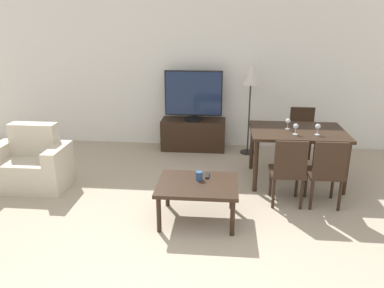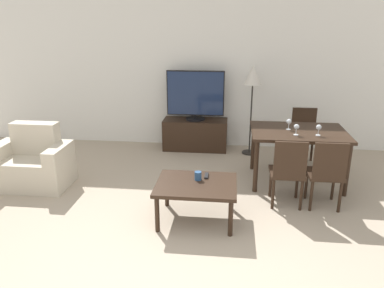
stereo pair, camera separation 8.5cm
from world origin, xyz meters
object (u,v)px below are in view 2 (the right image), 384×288
(armchair, at_px, (33,164))
(tv, at_px, (195,96))
(floor_lamp, at_px, (253,80))
(wine_glass_right, at_px, (296,127))
(dining_chair_near, at_px, (288,170))
(wine_glass_center, at_px, (319,128))
(coffee_table, at_px, (196,187))
(remote_primary, at_px, (206,176))
(cup_white_near, at_px, (198,176))
(dining_table, at_px, (298,137))
(dining_chair_far, at_px, (304,134))
(dining_chair_near_right, at_px, (327,171))
(wine_glass_left, at_px, (289,122))
(tv_stand, at_px, (195,134))

(armchair, relative_size, tv, 1.03)
(floor_lamp, height_order, wine_glass_right, floor_lamp)
(dining_chair_near, relative_size, wine_glass_center, 5.83)
(tv, xyz_separation_m, coffee_table, (0.26, -2.40, -0.54))
(dining_chair_near, distance_m, remote_primary, 0.97)
(tv, xyz_separation_m, cup_white_near, (0.26, -2.31, -0.44))
(armchair, distance_m, coffee_table, 2.38)
(dining_table, relative_size, floor_lamp, 0.85)
(dining_chair_near, height_order, cup_white_near, dining_chair_near)
(dining_chair_far, bearing_deg, wine_glass_right, -106.66)
(dining_table, height_order, dining_chair_near, dining_chair_near)
(floor_lamp, xyz_separation_m, cup_white_near, (-0.66, -2.18, -0.74))
(coffee_table, height_order, dining_chair_far, dining_chair_far)
(remote_primary, bearing_deg, floor_lamp, 74.60)
(armchair, bearing_deg, dining_chair_near_right, -3.84)
(tv, xyz_separation_m, dining_table, (1.51, -1.21, -0.29))
(dining_chair_far, relative_size, wine_glass_right, 5.83)
(armchair, relative_size, wine_glass_left, 6.75)
(dining_chair_near_right, xyz_separation_m, wine_glass_center, (-0.01, 0.56, 0.37))
(tv, xyz_separation_m, dining_chair_near, (1.29, -1.97, -0.47))
(dining_chair_near_right, bearing_deg, armchair, 176.16)
(armchair, bearing_deg, wine_glass_right, 4.87)
(armchair, bearing_deg, coffee_table, -16.75)
(wine_glass_center, height_order, wine_glass_right, same)
(dining_chair_far, distance_m, cup_white_near, 2.37)
(wine_glass_left, height_order, wine_glass_right, same)
(wine_glass_center, bearing_deg, remote_primary, -149.78)
(wine_glass_center, bearing_deg, dining_chair_near_right, -88.64)
(coffee_table, xyz_separation_m, dining_table, (1.26, 1.19, 0.25))
(dining_table, bearing_deg, floor_lamp, 118.41)
(coffee_table, height_order, dining_chair_near_right, dining_chair_near_right)
(dining_table, bearing_deg, wine_glass_center, -44.56)
(tv_stand, distance_m, dining_chair_near, 2.37)
(tv, relative_size, wine_glass_right, 6.57)
(dining_chair_far, xyz_separation_m, wine_glass_left, (-0.35, -0.72, 0.37))
(floor_lamp, relative_size, wine_glass_right, 10.09)
(tv_stand, xyz_separation_m, remote_primary, (0.35, -2.21, 0.19))
(dining_chair_near_right, relative_size, wine_glass_right, 5.83)
(floor_lamp, bearing_deg, wine_glass_right, -68.37)
(coffee_table, bearing_deg, dining_chair_far, 52.92)
(remote_primary, distance_m, wine_glass_right, 1.39)
(cup_white_near, bearing_deg, floor_lamp, 73.18)
(coffee_table, relative_size, dining_chair_far, 1.03)
(dining_chair_near, relative_size, cup_white_near, 8.84)
(cup_white_near, relative_size, wine_glass_left, 0.66)
(wine_glass_right, bearing_deg, dining_chair_near_right, -61.95)
(floor_lamp, bearing_deg, coffee_table, -106.39)
(coffee_table, bearing_deg, floor_lamp, 73.61)
(tv_stand, xyz_separation_m, wine_glass_center, (1.72, -1.41, 0.57))
(tv, height_order, wine_glass_center, tv)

